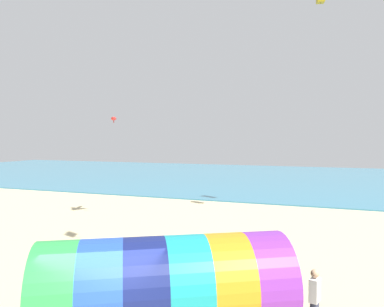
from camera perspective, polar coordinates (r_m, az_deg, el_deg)
The scene contains 4 objects.
sea at distance 49.54m, azimuth 14.51°, elevation -3.65°, with size 120.00×40.00×0.10m, color teal.
giant_inflatable_tube at distance 10.26m, azimuth -3.98°, elevation -19.69°, with size 6.80×5.47×2.63m.
kite_handler at distance 11.12m, azimuth 18.18°, elevation -20.47°, with size 0.31×0.40×1.70m.
kite_red_parafoil at distance 24.90m, azimuth -11.85°, elevation 5.22°, with size 0.55×0.86×0.43m.
Camera 1 is at (4.95, -7.71, 5.16)m, focal length 35.00 mm.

